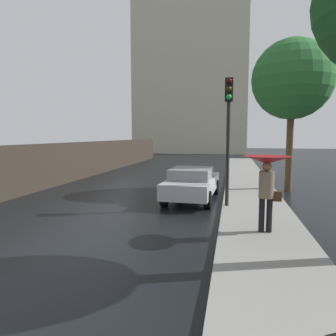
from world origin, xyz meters
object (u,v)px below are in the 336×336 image
object	(u,v)px
pedestrian_with_umbrella_near	(267,171)
street_tree_near	(292,80)
traffic_light	(228,118)
car_silver_near_kerb	(192,183)

from	to	relation	value
pedestrian_with_umbrella_near	street_tree_near	bearing A→B (deg)	-101.35
traffic_light	pedestrian_with_umbrella_near	bearing A→B (deg)	-70.04
car_silver_near_kerb	street_tree_near	world-z (taller)	street_tree_near
car_silver_near_kerb	traffic_light	bearing A→B (deg)	-42.56
car_silver_near_kerb	pedestrian_with_umbrella_near	bearing A→B (deg)	-57.55
traffic_light	street_tree_near	xyz separation A→B (m)	(2.63, 4.13, 1.84)
car_silver_near_kerb	street_tree_near	xyz separation A→B (m)	(3.99, 2.76, 4.25)
pedestrian_with_umbrella_near	street_tree_near	world-z (taller)	street_tree_near
street_tree_near	traffic_light	bearing A→B (deg)	-122.55
pedestrian_with_umbrella_near	street_tree_near	distance (m)	7.76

